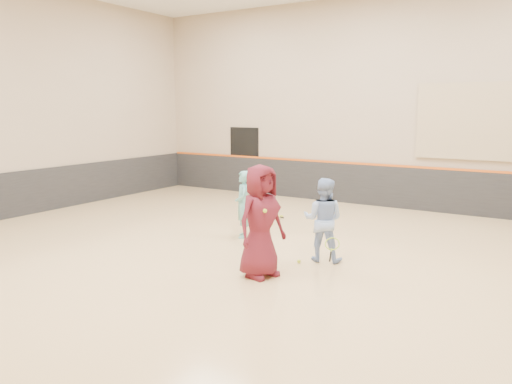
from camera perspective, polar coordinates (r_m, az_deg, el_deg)
The scene contains 14 objects.
room at distance 9.60m, azimuth 1.70°, elevation -2.62°, with size 15.04×12.04×6.22m.
wainscot_back at distance 15.03m, azimuth 13.18°, elevation 0.74°, with size 14.90×0.04×1.20m, color #232326.
wainscot_left at distance 14.80m, azimuth -24.19°, elevation 0.02°, with size 0.04×11.90×1.20m, color #232326.
accent_stripe at distance 14.94m, azimuth 13.26°, elevation 3.09°, with size 14.90×0.03×0.06m, color #D85914.
acoustic_panel at distance 14.21m, azimuth 24.29°, elevation 7.36°, with size 3.20×0.08×2.00m, color tan.
doorway at distance 16.93m, azimuth -1.33°, elevation 3.67°, with size 1.10×0.05×2.20m, color black.
girl at distance 11.02m, azimuth -1.48°, elevation -1.41°, with size 0.54×0.36×1.49m, color #68B5B5.
instructor at distance 9.40m, azimuth 7.69°, elevation -3.15°, with size 0.76×0.60×1.57m, color #98B6EC.
young_man at distance 8.40m, azimuth 0.54°, elevation -3.35°, with size 0.94×0.61×1.92m, color maroon.
held_racket at distance 8.93m, azimuth 8.70°, elevation -5.87°, with size 0.45×0.45×0.43m, color #9DCD2D, non-canonical shape.
spare_racket at distance 13.22m, azimuth 2.48°, elevation -2.62°, with size 0.69×0.69×0.10m, color #CAD72F, non-canonical shape.
ball_under_racket at distance 9.37m, azimuth 4.93°, elevation -7.91°, with size 0.07×0.07×0.07m, color #D4EF37.
ball_in_hand at distance 8.05m, azimuth 1.03°, elevation -2.17°, with size 0.07×0.07×0.07m, color #D5EA36.
ball_beside_spare at distance 12.29m, azimuth 1.84°, elevation -3.64°, with size 0.07×0.07×0.07m, color yellow.
Camera 1 is at (4.70, -8.13, 2.84)m, focal length 35.00 mm.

